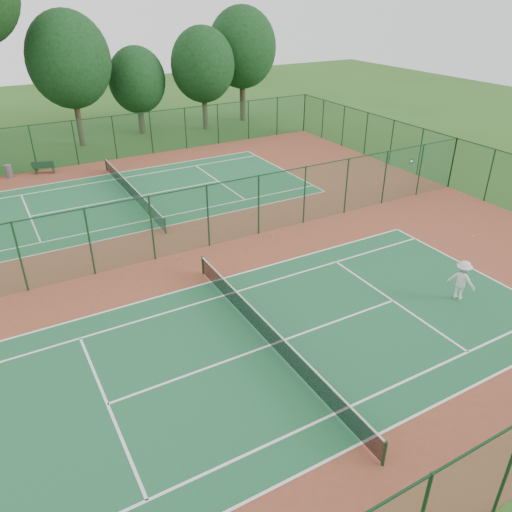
{
  "coord_description": "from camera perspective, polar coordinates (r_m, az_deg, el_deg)",
  "views": [
    {
      "loc": [
        -8.15,
        -22.26,
        12.36
      ],
      "look_at": [
        1.7,
        -4.86,
        1.6
      ],
      "focal_mm": 35.0,
      "sensor_mm": 36.0,
      "label": 1
    }
  ],
  "objects": [
    {
      "name": "fence_north",
      "position": [
        42.42,
        -17.92,
        12.49
      ],
      "size": [
        40.0,
        0.09,
        3.5
      ],
      "color": "#184A27",
      "rests_on": "ground"
    },
    {
      "name": "court_far",
      "position": [
        34.58,
        -13.99,
        6.52
      ],
      "size": [
        23.77,
        10.97,
        0.01
      ],
      "primitive_type": "cube",
      "color": "#1F6239",
      "rests_on": "red_pad"
    },
    {
      "name": "bench",
      "position": [
        41.19,
        -23.11,
        9.33
      ],
      "size": [
        1.66,
        0.97,
        0.99
      ],
      "rotation": [
        0.0,
        0.0,
        -0.34
      ],
      "color": "#12331B",
      "rests_on": "red_pad"
    },
    {
      "name": "stray_ball_c",
      "position": [
        26.28,
        -9.0,
        -0.03
      ],
      "size": [
        0.07,
        0.07,
        0.07
      ],
      "primitive_type": "sphere",
      "color": "yellow",
      "rests_on": "red_pad"
    },
    {
      "name": "court_near",
      "position": [
        19.86,
        1.65,
        -10.14
      ],
      "size": [
        23.77,
        10.97,
        0.01
      ],
      "primitive_type": "cube",
      "color": "#1C5A34",
      "rests_on": "red_pad"
    },
    {
      "name": "fence_south",
      "position": [
        14.03,
        22.92,
        -23.85
      ],
      "size": [
        40.0,
        0.09,
        3.5
      ],
      "color": "#1A502C",
      "rests_on": "ground"
    },
    {
      "name": "fence_divider",
      "position": [
        25.96,
        -8.59,
        3.87
      ],
      "size": [
        40.0,
        0.09,
        3.5
      ],
      "color": "#1B522E",
      "rests_on": "ground"
    },
    {
      "name": "ground",
      "position": [
        26.73,
        -8.33,
        0.43
      ],
      "size": [
        120.0,
        120.0,
        0.0
      ],
      "primitive_type": "plane",
      "color": "#28531A",
      "rests_on": "ground"
    },
    {
      "name": "red_pad",
      "position": [
        26.73,
        -8.33,
        0.44
      ],
      "size": [
        40.0,
        36.0,
        0.01
      ],
      "primitive_type": "cube",
      "color": "brown",
      "rests_on": "ground"
    },
    {
      "name": "tennis_net_near",
      "position": [
        19.54,
        1.67,
        -8.93
      ],
      "size": [
        0.1,
        12.9,
        0.97
      ],
      "color": "#153B20",
      "rests_on": "ground"
    },
    {
      "name": "stray_ball_a",
      "position": [
        28.18,
        1.87,
        2.36
      ],
      "size": [
        0.06,
        0.06,
        0.06
      ],
      "primitive_type": "sphere",
      "color": "#BFD531",
      "rests_on": "red_pad"
    },
    {
      "name": "trash_bin",
      "position": [
        41.41,
        -26.39,
        8.68
      ],
      "size": [
        0.7,
        0.7,
        0.95
      ],
      "primitive_type": "cylinder",
      "rotation": [
        0.0,
        0.0,
        0.43
      ],
      "color": "slate",
      "rests_on": "red_pad"
    },
    {
      "name": "player_near",
      "position": [
        23.89,
        22.45,
        -2.57
      ],
      "size": [
        1.09,
        1.38,
        1.88
      ],
      "primitive_type": "imported",
      "rotation": [
        0.0,
        0.0,
        1.94
      ],
      "color": "silver",
      "rests_on": "court_near"
    },
    {
      "name": "fence_east",
      "position": [
        37.42,
        21.54,
        9.88
      ],
      "size": [
        0.09,
        36.0,
        3.5
      ],
      "rotation": [
        0.0,
        0.0,
        1.57
      ],
      "color": "#174527",
      "rests_on": "ground"
    },
    {
      "name": "evergreen_row",
      "position": [
        48.89,
        -18.78,
        12.18
      ],
      "size": [
        39.0,
        5.0,
        12.0
      ],
      "primitive_type": null,
      "color": "black",
      "rests_on": "ground"
    },
    {
      "name": "tennis_net_far",
      "position": [
        34.39,
        -14.09,
        7.34
      ],
      "size": [
        0.1,
        12.9,
        0.97
      ],
      "color": "#153C23",
      "rests_on": "ground"
    },
    {
      "name": "stray_ball_b",
      "position": [
        28.46,
        1.58,
        2.63
      ],
      "size": [
        0.06,
        0.06,
        0.06
      ],
      "primitive_type": "sphere",
      "color": "yellow",
      "rests_on": "red_pad"
    }
  ]
}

